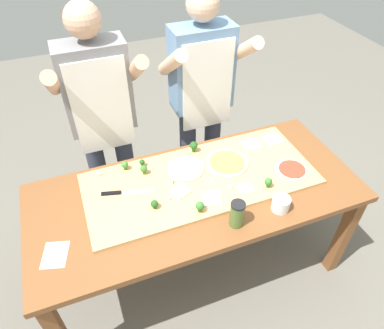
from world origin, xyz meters
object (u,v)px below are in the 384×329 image
object	(u,v)px
prep_table	(196,202)
cook_left	(102,113)
broccoli_floret_back_mid	(154,204)
recipe_note	(55,255)
pizza_whole_pesto_green	(227,163)
chefs_knife	(120,193)
pizza_whole_tomato_red	(292,170)
flour_cup	(281,204)
pizza_slice_near_left	(180,192)
pizza_slice_center	(273,139)
cheese_crumble_a	(152,168)
cheese_crumble_c	(230,186)
broccoli_floret_back_right	(142,162)
cheese_crumble_b	(169,198)
pizza_slice_far_right	(246,189)
sauce_jar	(237,214)
broccoli_floret_center_left	(200,206)
broccoli_floret_front_right	(125,165)
pizza_slice_near_right	(252,145)
cheese_crumble_d	(171,181)
pizza_slice_far_left	(212,199)
broccoli_floret_back_left	(144,169)
cheese_crumble_f	(212,181)
cheese_crumble_e	(100,175)
cook_right	(202,93)
broccoli_floret_front_mid	(268,182)
broccoli_floret_front_left	(194,146)
pizza_whole_white_garlic	(186,168)

from	to	relation	value
prep_table	cook_left	bearing A→B (deg)	121.40
broccoli_floret_back_mid	recipe_note	distance (m)	0.54
pizza_whole_pesto_green	recipe_note	size ratio (longest dim) A/B	1.72
chefs_knife	pizza_whole_tomato_red	size ratio (longest dim) A/B	1.50
flour_cup	pizza_slice_near_left	bearing A→B (deg)	148.06
flour_cup	pizza_slice_center	bearing A→B (deg)	63.09
cheese_crumble_a	cheese_crumble_c	bearing A→B (deg)	-39.28
pizza_slice_center	broccoli_floret_back_right	size ratio (longest dim) A/B	2.15
pizza_whole_tomato_red	cook_left	distance (m)	1.22
cheese_crumble_b	cheese_crumble_c	distance (m)	0.36
broccoli_floret_back_right	pizza_slice_far_right	bearing A→B (deg)	-39.18
pizza_slice_center	sauce_jar	bearing A→B (deg)	-135.30
pizza_slice_center	broccoli_floret_back_mid	distance (m)	0.95
chefs_knife	pizza_whole_pesto_green	world-z (taller)	same
broccoli_floret_center_left	broccoli_floret_back_right	world-z (taller)	broccoli_floret_center_left
pizza_slice_near_left	broccoli_floret_front_right	bearing A→B (deg)	129.46
pizza_slice_near_right	cheese_crumble_d	size ratio (longest dim) A/B	4.75
sauce_jar	pizza_slice_far_left	bearing A→B (deg)	106.65
broccoli_floret_back_left	cheese_crumble_c	xyz separation A→B (m)	(0.43, -0.29, -0.03)
broccoli_floret_center_left	recipe_note	world-z (taller)	broccoli_floret_center_left
cheese_crumble_a	cheese_crumble_c	size ratio (longest dim) A/B	0.81
broccoli_floret_back_left	cheese_crumble_f	size ratio (longest dim) A/B	4.73
broccoli_floret_back_mid	broccoli_floret_front_right	bearing A→B (deg)	102.35
pizza_slice_near_right	sauce_jar	distance (m)	0.65
pizza_whole_tomato_red	broccoli_floret_front_right	distance (m)	1.00
pizza_whole_pesto_green	flour_cup	distance (m)	0.44
pizza_whole_tomato_red	cheese_crumble_e	xyz separation A→B (m)	(-1.09, 0.37, 0.00)
pizza_slice_near_left	pizza_slice_far_left	size ratio (longest dim) A/B	0.82
broccoli_floret_back_right	cheese_crumble_b	xyz separation A→B (m)	(0.07, -0.32, -0.02)
chefs_knife	pizza_slice_near_left	bearing A→B (deg)	-19.42
pizza_whole_tomato_red	cheese_crumble_a	bearing A→B (deg)	158.23
broccoli_floret_center_left	broccoli_floret_back_right	distance (m)	0.50
pizza_slice_far_left	flour_cup	size ratio (longest dim) A/B	1.08
broccoli_floret_back_left	recipe_note	world-z (taller)	broccoli_floret_back_left
chefs_knife	cook_right	world-z (taller)	cook_right
cheese_crumble_e	cheese_crumble_a	bearing A→B (deg)	-10.62
pizza_slice_far_left	cheese_crumble_a	world-z (taller)	cheese_crumble_a
broccoli_floret_front_mid	broccoli_floret_back_right	world-z (taller)	broccoli_floret_front_mid
cheese_crumble_d	cook_right	xyz separation A→B (m)	(0.41, 0.54, 0.20)
prep_table	pizza_whole_pesto_green	xyz separation A→B (m)	(0.25, 0.13, 0.12)
pizza_slice_far_right	cheese_crumble_a	bearing A→B (deg)	141.82
pizza_slice_far_right	broccoli_floret_center_left	bearing A→B (deg)	-169.81
broccoli_floret_front_left	flour_cup	bearing A→B (deg)	-65.83
pizza_whole_white_garlic	broccoli_floret_front_mid	world-z (taller)	broccoli_floret_front_mid
broccoli_floret_back_left	broccoli_floret_front_right	size ratio (longest dim) A/B	1.06
broccoli_floret_back_left	cheese_crumble_a	distance (m)	0.06
pizza_slice_far_right	broccoli_floret_back_left	distance (m)	0.61
broccoli_floret_front_mid	cook_left	size ratio (longest dim) A/B	0.04
broccoli_floret_back_mid	cheese_crumble_e	size ratio (longest dim) A/B	2.89
pizza_slice_center	broccoli_floret_front_mid	xyz separation A→B (m)	(-0.25, -0.37, 0.03)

